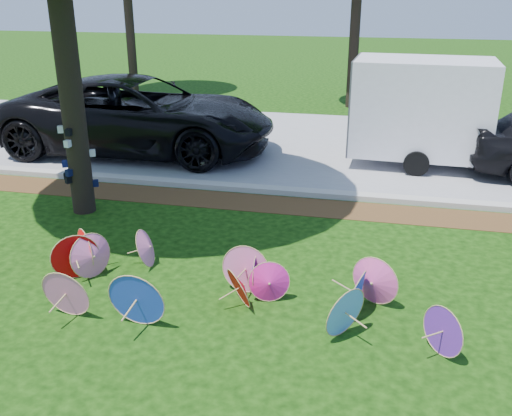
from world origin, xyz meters
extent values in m
plane|color=black|center=(0.00, 0.00, 0.00)|extent=(90.00, 90.00, 0.00)
cube|color=#472D16|center=(0.00, 4.50, 0.01)|extent=(90.00, 1.00, 0.01)
cube|color=#B7B5AD|center=(0.00, 5.20, 0.06)|extent=(90.00, 0.30, 0.12)
cube|color=gray|center=(0.00, 9.35, 0.01)|extent=(90.00, 8.00, 0.01)
cylinder|color=black|center=(-3.33, 3.34, 2.76)|extent=(0.44, 0.44, 5.51)
cone|color=red|center=(-2.07, 0.98, 0.35)|extent=(0.59, 0.56, 0.70)
cone|color=red|center=(0.62, 0.49, 0.31)|extent=(0.61, 0.67, 0.61)
cone|color=pink|center=(0.59, 0.95, 0.37)|extent=(0.75, 0.25, 0.74)
cone|color=purple|center=(0.70, 0.93, 0.30)|extent=(0.12, 0.60, 0.59)
cone|color=blue|center=(2.22, 0.63, 0.34)|extent=(0.48, 0.74, 0.68)
cone|color=pink|center=(-1.82, 0.83, 0.36)|extent=(0.52, 0.72, 0.72)
cone|color=#FE50AB|center=(2.42, 0.93, 0.36)|extent=(0.69, 0.43, 0.72)
cone|color=red|center=(-2.08, 0.77, 0.37)|extent=(0.68, 0.56, 0.74)
cone|color=purple|center=(3.32, -0.05, 0.33)|extent=(0.51, 0.57, 0.66)
cone|color=#DA1D89|center=(0.98, 0.69, 0.30)|extent=(0.63, 0.32, 0.61)
cone|color=blue|center=(-0.59, -0.26, 0.41)|extent=(0.83, 0.30, 0.82)
cone|color=pink|center=(-1.14, 1.39, 0.32)|extent=(0.38, 0.67, 0.63)
cone|color=pink|center=(-1.61, -0.26, 0.37)|extent=(0.75, 0.31, 0.74)
cone|color=#61A5FF|center=(2.06, 0.09, 0.35)|extent=(0.59, 0.69, 0.72)
imported|color=black|center=(-3.95, 7.65, 1.00)|extent=(7.27, 3.49, 2.00)
cube|color=white|center=(3.30, 8.14, 1.44)|extent=(3.36, 2.22, 2.88)
cylinder|color=black|center=(-7.79, 15.95, 2.50)|extent=(0.36, 0.36, 5.00)
cylinder|color=black|center=(1.20, 14.99, 2.50)|extent=(0.36, 0.36, 5.00)
camera|label=1|loc=(2.34, -6.31, 4.26)|focal=40.00mm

